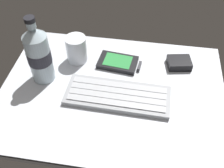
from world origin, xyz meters
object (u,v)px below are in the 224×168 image
at_px(water_bottle, 39,54).
at_px(juice_cup, 77,50).
at_px(handheld_device, 120,63).
at_px(charger_block, 179,63).
at_px(keyboard, 117,95).

bearing_deg(water_bottle, juice_cup, 49.45).
height_order(handheld_device, charger_block, charger_block).
bearing_deg(keyboard, handheld_device, 95.12).
bearing_deg(handheld_device, water_bottle, -157.13).
xyz_separation_m(keyboard, handheld_device, (-0.01, 0.14, -0.00)).
bearing_deg(juice_cup, charger_block, 3.72).
bearing_deg(water_bottle, charger_block, 15.89).
bearing_deg(charger_block, keyboard, -137.20).
height_order(handheld_device, water_bottle, water_bottle).
distance_m(handheld_device, juice_cup, 0.14).
height_order(handheld_device, juice_cup, juice_cup).
distance_m(juice_cup, water_bottle, 0.13).
bearing_deg(keyboard, charger_block, 42.80).
xyz_separation_m(keyboard, juice_cup, (-0.15, 0.14, 0.03)).
distance_m(handheld_device, water_bottle, 0.25).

